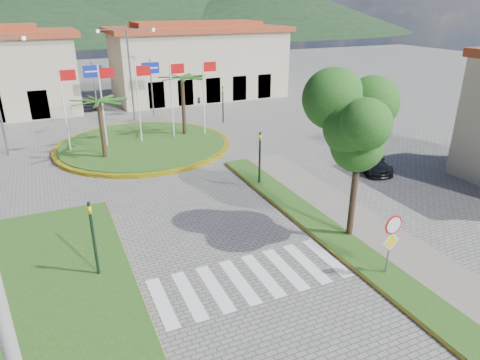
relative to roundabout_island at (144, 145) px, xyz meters
name	(u,v)px	position (x,y,z in m)	size (l,w,h in m)	color
ground	(305,350)	(0.00, -22.00, -0.17)	(160.00, 160.00, 0.00)	slate
sidewalk_right	(406,267)	(6.00, -20.00, -0.09)	(4.00, 28.00, 0.15)	gray
verge_right	(383,274)	(4.80, -20.00, -0.08)	(1.60, 28.00, 0.18)	#224915
median_left	(64,291)	(-6.50, -16.00, -0.08)	(5.00, 14.00, 0.18)	#224915
crosswalk	(249,279)	(0.00, -18.00, -0.16)	(8.00, 3.00, 0.01)	silver
roundabout_island	(144,145)	(0.00, 0.00, 0.00)	(12.70, 12.70, 6.00)	yellow
stop_sign	(392,236)	(4.90, -20.04, 1.62)	(0.80, 0.11, 2.65)	slate
deciduous_tree	(361,126)	(5.50, -17.00, 5.01)	(3.60, 3.60, 6.80)	black
traffic_light_left	(93,233)	(-5.20, -15.50, 1.77)	(0.15, 0.18, 3.20)	black
traffic_light_right	(260,154)	(4.50, -10.00, 1.77)	(0.15, 0.18, 3.20)	black
traffic_light_far	(223,101)	(8.00, 4.00, 1.77)	(0.18, 0.15, 3.20)	black
direction_sign_west	(94,82)	(-2.00, 8.97, 3.36)	(1.60, 0.14, 5.20)	slate
direction_sign_east	(151,78)	(3.00, 8.97, 3.36)	(1.60, 0.14, 5.20)	slate
street_lamp_centre	(130,70)	(1.00, 8.00, 4.33)	(4.80, 0.16, 8.00)	slate
building_right	(198,61)	(10.00, 16.00, 3.73)	(19.08, 9.54, 8.05)	beige
hill_far_east	(268,6)	(70.00, 113.00, 8.83)	(120.00, 120.00, 18.00)	black
hill_near_back	(15,11)	(-10.00, 108.00, 7.83)	(110.00, 110.00, 16.00)	black
white_van	(3,112)	(-9.74, 13.28, 0.47)	(2.14, 4.64, 1.29)	white
car_dark_a	(83,106)	(-2.90, 13.40, 0.42)	(1.40, 3.49, 1.19)	black
car_dark_b	(209,97)	(9.80, 12.32, 0.39)	(1.19, 3.42, 1.13)	black
car_side_right	(369,161)	(12.00, -10.58, 0.41)	(1.62, 3.99, 1.16)	black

